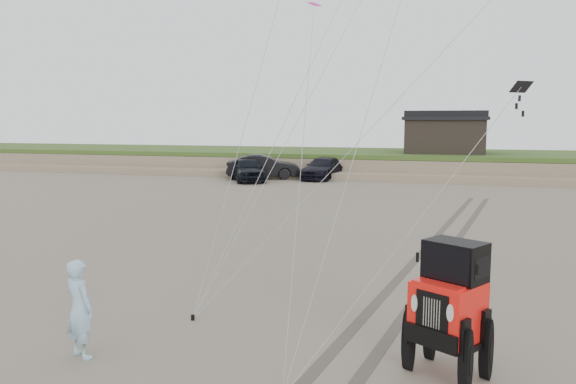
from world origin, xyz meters
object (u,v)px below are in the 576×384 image
at_px(cabin, 445,134).
at_px(truck_b, 263,167).
at_px(truck_a, 247,169).
at_px(truck_c, 323,168).
at_px(man, 80,309).
at_px(jeep, 447,323).

relative_size(cabin, truck_b, 1.19).
height_order(truck_a, truck_b, truck_b).
distance_m(truck_b, truck_c, 4.42).
relative_size(truck_c, man, 2.95).
relative_size(cabin, truck_a, 1.29).
distance_m(truck_c, man, 32.12).
relative_size(truck_a, man, 2.73).
bearing_deg(truck_c, man, -77.24).
xyz_separation_m(cabin, truck_a, (-13.34, -9.26, -2.39)).
bearing_deg(man, truck_b, -55.16).
bearing_deg(jeep, truck_b, 145.08).
bearing_deg(man, truck_a, -53.36).
bearing_deg(jeep, man, -139.31).
bearing_deg(truck_a, cabin, 4.70).
distance_m(cabin, jeep, 37.24).
distance_m(cabin, truck_b, 14.95).
bearing_deg(truck_c, truck_a, -139.96).
height_order(cabin, man, cabin).
height_order(truck_b, truck_c, truck_b).
bearing_deg(cabin, man, -98.66).
bearing_deg(truck_c, truck_b, -157.55).
height_order(cabin, truck_c, cabin).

